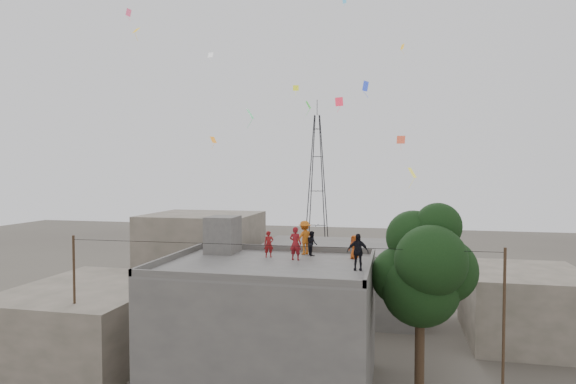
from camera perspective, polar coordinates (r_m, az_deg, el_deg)
name	(u,v)px	position (r m, az deg, el deg)	size (l,w,h in m)	color
main_building	(267,326)	(24.24, -2.53, -15.60)	(10.00, 8.00, 6.10)	#53504D
parapet	(267,261)	(23.46, -2.54, -8.14)	(10.00, 8.00, 0.30)	#53504D
stair_head_box	(223,235)	(26.74, -7.73, -5.02)	(1.60, 1.80, 2.00)	#53504D
neighbor_west	(92,320)	(30.84, -22.23, -13.87)	(8.00, 10.00, 4.00)	#5E584A
neighbor_north	(340,278)	(37.36, 6.21, -10.08)	(12.00, 9.00, 5.00)	#53504D
neighbor_northwest	(203,255)	(42.08, -10.07, -7.31)	(9.00, 8.00, 7.00)	#5E584A
neighbor_east	(525,305)	(34.26, 26.24, -11.96)	(7.00, 8.00, 4.40)	#5E584A
tree	(424,268)	(23.32, 15.83, -8.66)	(4.90, 4.60, 9.10)	black
utility_line	(270,319)	(22.73, -2.12, -14.77)	(20.12, 0.62, 7.40)	black
transmission_tower	(317,184)	(63.09, 3.45, 1.00)	(2.97, 2.97, 20.01)	black
person_red_adult	(295,243)	(24.33, 0.88, -6.11)	(0.61, 0.40, 1.68)	maroon
person_orange_child	(354,247)	(24.93, 7.84, -6.47)	(0.59, 0.39, 1.21)	#B94815
person_dark_child	(312,243)	(25.72, 2.86, -6.09)	(0.63, 0.49, 1.30)	black
person_dark_adult	(358,252)	(22.07, 8.26, -7.03)	(0.97, 0.40, 1.66)	black
person_orange_adult	(305,238)	(26.01, 1.99, -5.42)	(1.17, 0.67, 1.81)	#CC6317
person_red_child	(269,244)	(25.16, -2.29, -6.20)	(0.50, 0.33, 1.36)	maroon
kites	(304,93)	(30.37, 1.89, 11.59)	(18.09, 15.57, 12.93)	orange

